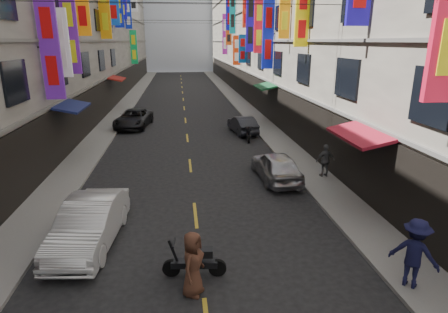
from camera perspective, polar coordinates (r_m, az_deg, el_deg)
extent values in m
cube|color=slate|center=(38.00, -15.24, 7.02)|extent=(2.00, 90.00, 0.12)
cube|color=slate|center=(38.15, 3.04, 7.63)|extent=(2.00, 90.00, 0.12)
cube|color=gray|center=(38.94, -25.74, 20.21)|extent=(10.00, 90.00, 19.00)
cube|color=black|center=(37.94, -16.84, 9.08)|extent=(0.12, 85.50, 3.00)
cube|color=#66635E|center=(37.76, -17.05, 11.63)|extent=(0.16, 90.00, 0.14)
cube|color=#66635E|center=(37.62, -17.49, 16.47)|extent=(0.16, 90.00, 0.14)
cube|color=#66635E|center=(37.76, -17.96, 21.31)|extent=(0.16, 90.00, 0.14)
cube|color=#A39B88|center=(39.23, 12.58, 21.37)|extent=(10.00, 90.00, 19.00)
cube|color=black|center=(38.11, 4.50, 9.78)|extent=(0.12, 85.50, 3.00)
cube|color=#66635E|center=(37.93, 4.54, 12.33)|extent=(0.16, 90.00, 0.14)
cube|color=#66635E|center=(37.80, 4.66, 17.17)|extent=(0.16, 90.00, 0.14)
cube|color=#66635E|center=(37.93, 4.79, 22.00)|extent=(0.16, 90.00, 0.14)
cube|color=silver|center=(87.19, -6.95, 20.10)|extent=(18.00, 8.00, 22.00)
cube|color=#591B96|center=(20.15, -25.01, 14.87)|extent=(0.91, 0.18, 4.90)
cylinder|color=black|center=(20.17, -25.15, 14.85)|extent=(1.01, 0.08, 0.08)
cube|color=silver|center=(21.97, -23.62, 15.54)|extent=(0.86, 0.18, 3.45)
cylinder|color=black|center=(21.98, -23.75, 15.52)|extent=(0.96, 0.08, 0.08)
cube|color=yellow|center=(22.66, 11.83, 20.36)|extent=(0.79, 0.18, 3.41)
cylinder|color=black|center=(22.67, 11.96, 20.35)|extent=(0.89, 0.08, 0.08)
cube|color=#5D1A90|center=(24.06, -22.35, 16.97)|extent=(0.83, 0.18, 4.51)
cylinder|color=black|center=(24.07, -22.47, 16.95)|extent=(0.93, 0.08, 0.08)
cube|color=orange|center=(26.34, 9.28, 21.67)|extent=(0.71, 0.18, 4.03)
cylinder|color=black|center=(26.36, 9.39, 21.67)|extent=(0.81, 0.08, 0.08)
cube|color=orange|center=(27.41, -20.93, 21.38)|extent=(0.90, 0.18, 4.36)
cylinder|color=black|center=(27.42, -21.04, 21.37)|extent=(1.00, 0.08, 0.08)
cube|color=#101FC5|center=(30.24, 6.75, 18.08)|extent=(0.86, 0.18, 5.21)
cylinder|color=black|center=(30.25, 6.84, 18.08)|extent=(0.96, 0.08, 0.08)
cube|color=red|center=(33.78, 5.35, 19.28)|extent=(0.82, 0.18, 4.54)
cylinder|color=black|center=(33.79, 5.43, 19.28)|extent=(0.92, 0.08, 0.08)
cube|color=orange|center=(35.20, -17.79, 20.78)|extent=(0.92, 0.18, 4.98)
cylinder|color=black|center=(35.21, -17.88, 20.77)|extent=(1.02, 0.08, 0.08)
cube|color=#1E0FB3|center=(37.63, 4.05, 19.77)|extent=(0.82, 0.18, 5.44)
cylinder|color=black|center=(37.64, 4.13, 19.77)|extent=(0.92, 0.08, 0.08)
cube|color=blue|center=(39.80, -16.57, 21.73)|extent=(1.04, 0.18, 4.30)
cylinder|color=black|center=(39.81, -16.65, 21.73)|extent=(1.14, 0.08, 0.08)
cube|color=red|center=(40.20, 3.42, 21.24)|extent=(0.75, 0.18, 3.14)
cylinder|color=black|center=(40.21, 3.49, 21.23)|extent=(0.85, 0.08, 0.08)
cube|color=#0C4D91|center=(41.80, 2.84, 16.07)|extent=(0.83, 0.18, 2.94)
cylinder|color=black|center=(41.81, 2.91, 16.07)|extent=(0.93, 0.08, 0.08)
cube|color=#0E1EAE|center=(43.43, -15.75, 20.57)|extent=(0.94, 0.18, 3.29)
cylinder|color=black|center=(43.43, -15.82, 20.56)|extent=(1.04, 0.08, 0.08)
cube|color=#1410C1|center=(45.99, -15.35, 21.77)|extent=(1.00, 0.18, 3.66)
cylinder|color=black|center=(46.00, -15.42, 21.77)|extent=(1.10, 0.08, 0.08)
cube|color=red|center=(45.65, 1.95, 15.87)|extent=(0.88, 0.18, 3.34)
cylinder|color=black|center=(45.66, 2.02, 15.87)|extent=(0.98, 0.08, 0.08)
cube|color=#0A7C83|center=(49.95, 1.31, 21.34)|extent=(0.74, 0.18, 5.47)
cylinder|color=black|center=(49.96, 1.38, 21.34)|extent=(0.84, 0.08, 0.08)
cube|color=#0D22A2|center=(51.95, -14.40, 20.24)|extent=(0.81, 0.18, 3.44)
cylinder|color=black|center=(51.96, -14.46, 20.23)|extent=(0.91, 0.08, 0.08)
cube|color=#0F11B0|center=(52.01, 0.85, 21.44)|extent=(0.94, 0.18, 4.98)
cylinder|color=black|center=(52.02, 0.91, 21.43)|extent=(1.04, 0.08, 0.08)
cube|color=#CB4813|center=(53.21, 0.73, 18.39)|extent=(0.78, 0.18, 3.30)
cylinder|color=black|center=(53.22, 0.78, 18.39)|extent=(0.88, 0.08, 0.08)
cube|color=#0D9148|center=(55.28, -13.58, 15.88)|extent=(0.91, 0.18, 4.48)
cylinder|color=black|center=(55.29, -13.63, 15.88)|extent=(1.01, 0.08, 0.08)
cube|color=silver|center=(57.96, -13.66, 22.09)|extent=(1.11, 0.18, 2.83)
cylinder|color=black|center=(57.96, -13.71, 22.09)|extent=(1.21, 0.08, 0.08)
cube|color=#8A1984|center=(57.64, 0.14, 18.13)|extent=(0.74, 0.18, 5.65)
cylinder|color=black|center=(57.64, 0.19, 18.13)|extent=(0.84, 0.08, 0.08)
cube|color=maroon|center=(15.09, 20.03, 3.23)|extent=(1.39, 3.20, 0.41)
cube|color=#161E50|center=(22.11, -22.24, 7.15)|extent=(1.39, 3.20, 0.41)
cube|color=#114323|center=(30.03, 6.33, 10.63)|extent=(1.39, 3.20, 0.41)
cube|color=maroon|center=(37.67, -16.05, 11.39)|extent=(1.39, 3.20, 0.41)
cylinder|color=black|center=(31.21, -6.46, 22.65)|extent=(14.00, 0.04, 0.04)
cylinder|color=black|center=(45.12, -6.64, 19.90)|extent=(14.00, 0.04, 0.04)
cube|color=gold|center=(14.54, -4.37, -8.84)|extent=(0.12, 2.20, 0.01)
cube|color=gold|center=(20.10, -5.17, -1.35)|extent=(0.12, 2.20, 0.01)
cube|color=gold|center=(25.86, -5.61, 2.85)|extent=(0.12, 2.20, 0.01)
cube|color=gold|center=(31.71, -5.89, 5.51)|extent=(0.12, 2.20, 0.01)
cube|color=gold|center=(37.61, -6.09, 7.33)|extent=(0.12, 2.20, 0.01)
cube|color=gold|center=(43.53, -6.23, 8.67)|extent=(0.12, 2.20, 0.01)
cube|color=gold|center=(49.48, -6.34, 9.68)|extent=(0.12, 2.20, 0.01)
cube|color=gold|center=(55.43, -6.43, 10.47)|extent=(0.12, 2.20, 0.01)
cube|color=gold|center=(61.39, -6.50, 11.11)|extent=(0.12, 2.20, 0.01)
cube|color=gold|center=(67.37, -6.55, 11.64)|extent=(0.12, 2.20, 0.01)
cube|color=gold|center=(73.34, -6.60, 12.08)|extent=(0.12, 2.20, 0.01)
cylinder|color=black|center=(11.09, -8.02, -16.48)|extent=(0.51, 0.17, 0.50)
cylinder|color=black|center=(11.01, -1.00, -16.59)|extent=(0.51, 0.17, 0.50)
cube|color=black|center=(10.95, -4.54, -15.91)|extent=(1.32, 0.44, 0.18)
cube|color=black|center=(10.75, -3.22, -14.36)|extent=(0.58, 0.38, 0.22)
cylinder|color=black|center=(10.84, -7.58, -14.52)|extent=(0.36, 0.12, 0.88)
cylinder|color=black|center=(10.66, -7.65, -12.91)|extent=(0.11, 0.50, 0.06)
cylinder|color=black|center=(24.40, 3.79, 2.61)|extent=(0.20, 0.51, 0.50)
cylinder|color=black|center=(25.66, 3.75, 3.34)|extent=(0.20, 0.51, 0.50)
cube|color=black|center=(24.99, 3.78, 3.32)|extent=(0.51, 1.33, 0.18)
cube|color=black|center=(25.16, 3.78, 4.23)|extent=(0.41, 0.60, 0.22)
cylinder|color=black|center=(24.39, 3.81, 3.70)|extent=(0.14, 0.36, 0.88)
cylinder|color=black|center=(24.31, 3.83, 4.50)|extent=(0.50, 0.14, 0.06)
imported|color=silver|center=(12.99, -19.83, -9.56)|extent=(2.03, 4.68, 1.50)
imported|color=black|center=(29.70, -13.62, 5.64)|extent=(2.87, 5.12, 1.35)
imported|color=#ADADB2|center=(17.94, 7.93, -1.42)|extent=(1.85, 4.17, 1.40)
imported|color=#26272E|center=(27.02, 2.83, 4.88)|extent=(1.81, 3.92, 1.25)
imported|color=#131436|center=(11.23, 27.03, -12.98)|extent=(1.34, 1.32, 1.92)
imported|color=#5E5F61|center=(18.50, 15.19, -0.58)|extent=(0.98, 0.62, 1.60)
imported|color=#4E2C1F|center=(10.04, -4.77, -16.00)|extent=(0.91, 1.03, 1.77)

